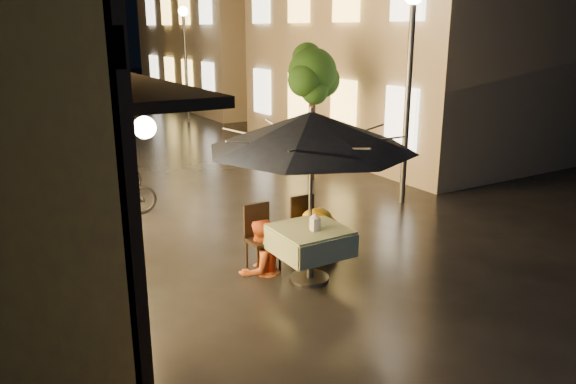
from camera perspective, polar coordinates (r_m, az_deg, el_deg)
ground at (r=8.59m, az=5.43°, el=-7.49°), size 90.00×90.00×0.00m
east_building_near at (r=17.68m, az=13.24°, el=15.74°), size 7.30×9.30×6.80m
east_building_far at (r=27.19m, az=-4.42°, el=16.68°), size 7.30×10.30×7.30m
street_tree at (r=12.99m, az=2.53°, el=11.72°), size 1.43×1.20×3.15m
streetlamp_near at (r=11.34m, az=12.31°, el=13.23°), size 0.36×0.36×4.23m
streetlamp_far at (r=21.72m, az=-10.44°, el=14.62°), size 0.36×0.36×4.23m
cafe_table at (r=7.90m, az=2.24°, el=-4.97°), size 0.99×0.99×0.78m
patio_umbrella at (r=7.48m, az=2.37°, el=6.25°), size 2.85×2.85×2.46m
cafe_chair_left at (r=8.32m, az=-2.85°, el=-4.22°), size 0.42×0.42×0.97m
cafe_chair_right at (r=8.70m, az=1.80°, el=-3.27°), size 0.42×0.42×0.97m
table_lantern at (r=7.70m, az=2.76°, el=-2.95°), size 0.16×0.16×0.25m
person_orange at (r=8.09m, az=-2.90°, el=-3.02°), size 0.88×0.76×1.56m
person_yellow at (r=8.46m, az=3.01°, el=-1.83°), size 1.16×0.80×1.65m
bicycle_0 at (r=11.04m, az=-17.41°, el=-0.34°), size 1.69×0.69×0.87m
bicycle_1 at (r=12.00m, az=-20.29°, el=1.14°), size 1.74×0.49×1.04m
bicycle_2 at (r=12.15m, az=-17.89°, el=1.21°), size 1.83×1.24×0.91m
bicycle_3 at (r=12.81m, az=-21.13°, el=1.90°), size 1.76×0.96×1.02m
bicycle_4 at (r=13.60m, az=-22.20°, el=2.14°), size 1.64×0.98×0.81m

